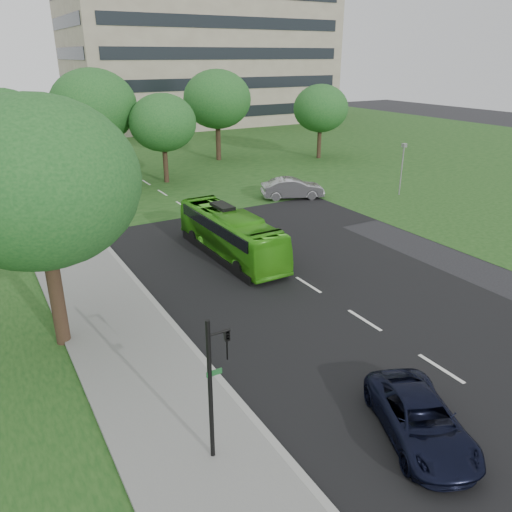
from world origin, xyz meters
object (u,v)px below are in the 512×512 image
Objects in this scene: tree_park_c at (163,123)px; sedan at (292,188)px; tree_park_e at (321,108)px; tree_side_near at (38,183)px; tree_park_a at (3,126)px; traffic_light at (215,380)px; tree_park_b at (94,106)px; tree_park_d at (217,99)px; bus at (231,234)px; camera_pole at (402,162)px; office_building at (201,40)px; suv at (421,420)px.

sedan is at bearing -56.49° from tree_park_c.
tree_park_e is 0.82× the size of tree_side_near.
traffic_light is (1.71, -31.31, -3.00)m from tree_park_a.
tree_park_b is 13.39m from tree_park_d.
tree_park_c is 0.98× the size of tree_park_e.
tree_park_c reaches higher than bus.
tree_park_e is 1.88× the size of camera_pole.
office_building is 49.92m from sedan.
suv is (-25.24, -69.96, -11.88)m from office_building.
tree_park_d is 1.90× the size of sedan.
tree_park_e is 39.72m from tree_side_near.
office_building is 9.03× the size of suv.
tree_park_a is 0.91× the size of bus.
tree_park_b is at bearing 24.10° from tree_park_a.
office_building is 4.43× the size of tree_park_d.
bus is 2.24× the size of camera_pole.
tree_side_near reaches higher than sedan.
sedan is at bearing -28.58° from tree_park_a.
office_building is at bearing 92.59° from suv.
tree_park_d is 2.24× the size of camera_pole.
tree_park_a is 1.10× the size of tree_park_c.
tree_park_b is at bearing 93.70° from bus.
bus is 15.42m from suv.
sedan is (9.58, 8.14, -0.47)m from bus.
bus is at bearing 105.56° from suv.
traffic_light reaches higher than sedan.
traffic_light is at bearing -179.96° from suv.
tree_park_a is at bearing -162.48° from tree_park_d.
tree_park_d is at bearing 15.03° from sedan.
tree_park_c is 1.84× the size of camera_pole.
tree_park_b is at bearing -127.06° from office_building.
tree_park_c is at bearing -1.13° from tree_park_a.
camera_pole is at bearing -73.08° from tree_park_d.
sedan is (6.52, -9.85, -4.26)m from tree_park_c.
tree_park_c is at bearing -173.00° from tree_park_e.
office_building is at bearing 48.41° from tree_park_a.
camera_pole reaches higher than bus.
tree_park_e is at bearing 7.00° from tree_park_c.
tree_park_d is at bearing 54.33° from tree_side_near.
tree_park_d is at bearing 68.03° from traffic_light.
bus is 2.03× the size of suv.
traffic_light is at bearing -108.31° from tree_park_c.
office_building reaches higher than sedan.
tree_side_near is 23.87m from sedan.
tree_side_near is (-0.80, -22.99, 0.72)m from tree_park_a.
tree_side_near is at bearing 149.28° from suv.
tree_park_a is at bearing 115.43° from bus.
sedan is (-11.55, -12.07, -4.36)m from tree_park_e.
camera_pole is (19.28, 20.00, 1.99)m from suv.
tree_park_b is 6.00m from tree_park_c.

